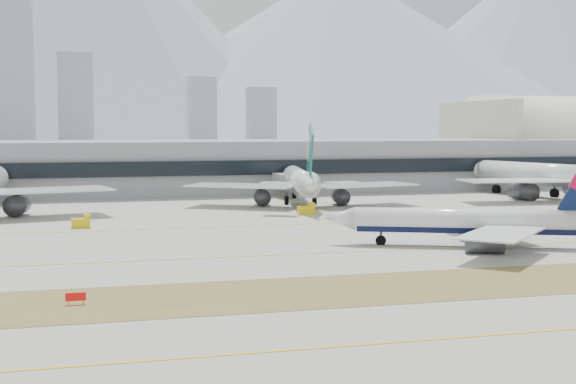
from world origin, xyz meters
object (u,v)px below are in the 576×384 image
object	(u,v)px
widebody_cathay	(301,183)
taxiing_airliner	(476,222)
terminal	(170,166)
widebody_china_air	(548,176)

from	to	relation	value
widebody_cathay	taxiing_airliner	bearing A→B (deg)	-163.37
taxiing_airliner	terminal	xyz separation A→B (m)	(-34.96, 120.05, 3.59)
taxiing_airliner	widebody_china_air	xyz separation A→B (m)	(60.70, 73.44, 1.97)
taxiing_airliner	widebody_cathay	world-z (taller)	widebody_cathay
terminal	widebody_cathay	bearing A→B (deg)	-60.37
widebody_china_air	terminal	distance (m)	106.42
taxiing_airliner	widebody_cathay	size ratio (longest dim) A/B	0.81
taxiing_airliner	widebody_cathay	bearing A→B (deg)	-60.28
taxiing_airliner	terminal	distance (m)	125.09
widebody_cathay	terminal	bearing A→B (deg)	39.78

